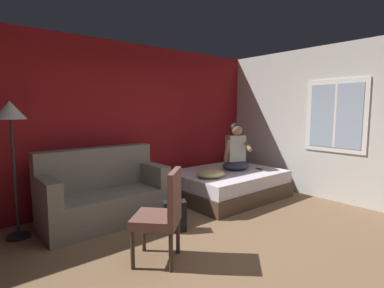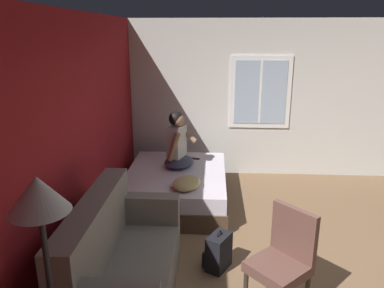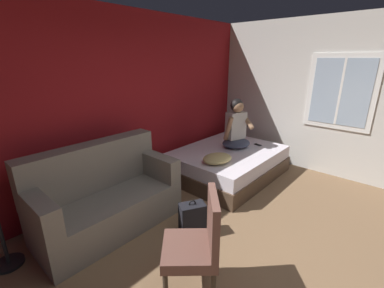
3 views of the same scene
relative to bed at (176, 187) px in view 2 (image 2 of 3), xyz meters
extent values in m
plane|color=brown|center=(-1.79, -1.74, -0.24)|extent=(40.00, 40.00, 0.00)
cube|color=maroon|center=(-1.79, 0.99, 1.11)|extent=(11.08, 0.16, 2.70)
cube|color=silver|center=(1.33, -1.74, 1.11)|extent=(0.16, 6.69, 2.70)
cube|color=white|center=(1.24, -1.34, 1.25)|extent=(0.02, 1.04, 1.24)
cube|color=#9EB2C6|center=(1.22, -1.34, 1.25)|extent=(0.01, 0.88, 1.08)
cube|color=white|center=(1.22, -1.34, 1.25)|extent=(0.01, 0.04, 1.08)
cube|color=#4C3828|center=(0.00, 0.00, -0.11)|extent=(1.94, 1.50, 0.26)
cube|color=silver|center=(0.00, 0.00, 0.13)|extent=(1.88, 1.46, 0.22)
cube|color=slate|center=(-2.24, 0.22, -0.02)|extent=(1.70, 0.81, 0.44)
cube|color=slate|center=(-2.24, 0.52, 0.50)|extent=(1.70, 0.25, 0.60)
cube|color=slate|center=(-1.48, 0.22, 0.36)|extent=(0.18, 0.80, 0.32)
cylinder|color=#382D23|center=(-2.00, -1.15, -0.04)|extent=(0.04, 0.04, 0.40)
cube|color=brown|center=(-2.28, -1.14, 0.21)|extent=(0.65, 0.65, 0.10)
cube|color=brown|center=(-2.14, -1.29, 0.50)|extent=(0.38, 0.36, 0.48)
ellipsoid|color=#383D51|center=(0.21, -0.02, 0.32)|extent=(0.64, 0.59, 0.16)
cube|color=#B2ADA8|center=(0.22, 0.01, 0.64)|extent=(0.38, 0.30, 0.48)
cylinder|color=#936B4C|center=(0.02, 0.03, 0.62)|extent=(0.14, 0.23, 0.44)
cylinder|color=#936B4C|center=(0.36, -0.12, 0.74)|extent=(0.20, 0.38, 0.29)
sphere|color=#936B4C|center=(0.22, -0.01, 0.99)|extent=(0.21, 0.21, 0.21)
ellipsoid|color=black|center=(0.22, 0.01, 1.00)|extent=(0.29, 0.28, 0.23)
cube|color=black|center=(-1.66, -0.63, -0.04)|extent=(0.35, 0.30, 0.40)
cube|color=black|center=(-1.60, -0.53, -0.13)|extent=(0.23, 0.16, 0.18)
torus|color=black|center=(-1.66, -0.63, 0.18)|extent=(0.08, 0.06, 0.09)
ellipsoid|color=tan|center=(-0.60, -0.20, 0.31)|extent=(0.57, 0.50, 0.14)
cube|color=black|center=(0.59, -0.26, 0.25)|extent=(0.10, 0.16, 0.01)
cone|color=silver|center=(-3.29, 0.45, 1.35)|extent=(0.36, 0.36, 0.22)
camera|label=1|loc=(-3.92, -3.70, 1.36)|focal=28.00mm
camera|label=2|loc=(-5.20, -0.54, 2.24)|focal=35.00mm
camera|label=3|loc=(-3.61, -2.36, 1.79)|focal=24.00mm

